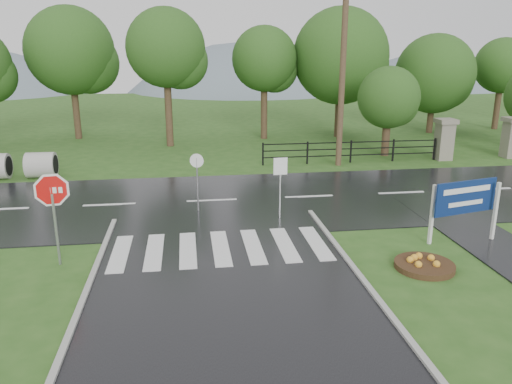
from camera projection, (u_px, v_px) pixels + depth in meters
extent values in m
plane|color=#2C541C|center=(238.00, 341.00, 10.52)|extent=(120.00, 120.00, 0.00)
cube|color=black|center=(212.00, 201.00, 20.02)|extent=(90.00, 8.00, 0.04)
cube|color=black|center=(497.00, 247.00, 15.46)|extent=(2.20, 11.00, 0.04)
cube|color=silver|center=(120.00, 253.00, 14.85)|extent=(0.50, 2.80, 0.02)
cube|color=silver|center=(154.00, 251.00, 14.99)|extent=(0.50, 2.80, 0.02)
cube|color=silver|center=(188.00, 250.00, 15.12)|extent=(0.50, 2.80, 0.02)
cube|color=silver|center=(221.00, 248.00, 15.25)|extent=(0.50, 2.80, 0.02)
cube|color=silver|center=(253.00, 246.00, 15.39)|extent=(0.50, 2.80, 0.02)
cube|color=silver|center=(285.00, 244.00, 15.52)|extent=(0.50, 2.80, 0.02)
cube|color=silver|center=(316.00, 243.00, 15.65)|extent=(0.50, 2.80, 0.02)
cube|color=gray|center=(444.00, 142.00, 27.18)|extent=(0.80, 0.80, 2.00)
cube|color=#6B6659|center=(446.00, 121.00, 26.87)|extent=(1.00, 1.00, 0.24)
cube|color=gray|center=(511.00, 140.00, 27.72)|extent=(0.80, 0.80, 2.00)
cube|color=black|center=(351.00, 155.00, 26.65)|extent=(9.50, 0.05, 0.05)
cube|color=black|center=(351.00, 149.00, 26.55)|extent=(9.50, 0.05, 0.05)
cube|color=black|center=(351.00, 142.00, 26.46)|extent=(9.50, 0.05, 0.05)
cube|color=black|center=(263.00, 154.00, 25.96)|extent=(0.08, 0.08, 1.20)
cube|color=black|center=(435.00, 149.00, 27.23)|extent=(0.08, 0.08, 1.20)
sphere|color=slate|center=(1.00, 192.00, 72.60)|extent=(40.00, 40.00, 40.00)
sphere|color=slate|center=(246.00, 201.00, 78.22)|extent=(48.00, 48.00, 48.00)
sphere|color=slate|center=(418.00, 168.00, 80.75)|extent=(36.00, 36.00, 36.00)
cylinder|color=#9E9B93|center=(41.00, 165.00, 23.57)|extent=(1.30, 1.20, 1.20)
cube|color=#939399|center=(56.00, 230.00, 13.94)|extent=(0.06, 0.06, 2.10)
cylinder|color=white|center=(52.00, 190.00, 13.63)|extent=(1.24, 0.25, 1.26)
cylinder|color=red|center=(52.00, 190.00, 13.62)|extent=(1.08, 0.23, 1.10)
cube|color=silver|center=(432.00, 215.00, 15.45)|extent=(0.12, 0.12, 1.93)
cube|color=silver|center=(495.00, 212.00, 15.74)|extent=(0.12, 0.12, 1.93)
cube|color=navy|center=(466.00, 197.00, 15.45)|extent=(2.26, 0.60, 1.06)
cube|color=white|center=(467.00, 190.00, 15.35)|extent=(1.78, 0.44, 0.17)
cube|color=white|center=(466.00, 203.00, 15.47)|extent=(1.31, 0.33, 0.14)
cylinder|color=#332111|center=(424.00, 266.00, 13.95)|extent=(1.65, 1.65, 0.17)
cube|color=#939399|center=(280.00, 190.00, 17.73)|extent=(0.04, 0.04, 2.12)
cube|color=white|center=(280.00, 166.00, 17.46)|extent=(0.50, 0.06, 0.61)
cylinder|color=#939399|center=(198.00, 185.00, 18.50)|extent=(0.06, 0.06, 2.07)
cylinder|color=white|center=(197.00, 161.00, 18.22)|extent=(0.50, 0.16, 0.52)
cylinder|color=#473523|center=(342.00, 77.00, 24.91)|extent=(0.30, 0.30, 9.08)
cylinder|color=#3D2B1C|center=(386.00, 132.00, 28.14)|extent=(0.40, 0.40, 2.73)
sphere|color=#224A17|center=(389.00, 97.00, 27.61)|extent=(3.43, 3.43, 3.43)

